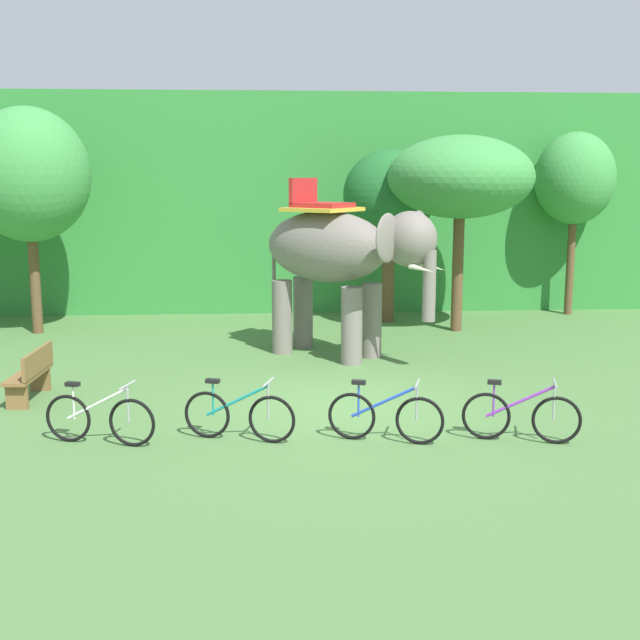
% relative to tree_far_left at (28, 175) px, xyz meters
% --- Properties ---
extents(ground_plane, '(80.00, 80.00, 0.00)m').
position_rel_tree_far_left_xyz_m(ground_plane, '(6.92, -6.87, -3.83)').
color(ground_plane, '#4C753D').
extents(foliage_hedge, '(36.00, 6.00, 6.07)m').
position_rel_tree_far_left_xyz_m(foliage_hedge, '(6.92, 5.48, -0.80)').
color(foliage_hedge, '#338438').
rests_on(foliage_hedge, ground).
extents(tree_far_left, '(2.91, 2.91, 5.45)m').
position_rel_tree_far_left_xyz_m(tree_far_left, '(0.00, 0.00, 0.00)').
color(tree_far_left, brown).
rests_on(tree_far_left, ground).
extents(tree_right, '(2.39, 2.39, 4.48)m').
position_rel_tree_far_left_xyz_m(tree_right, '(8.83, 0.96, -0.54)').
color(tree_right, brown).
rests_on(tree_right, ground).
extents(tree_left, '(3.54, 3.54, 4.80)m').
position_rel_tree_far_left_xyz_m(tree_left, '(10.36, -0.40, -0.06)').
color(tree_left, brown).
rests_on(tree_left, ground).
extents(tree_center, '(2.15, 2.15, 4.99)m').
position_rel_tree_far_left_xyz_m(tree_center, '(14.04, 1.78, -0.11)').
color(tree_center, brown).
rests_on(tree_center, ground).
extents(elephant, '(3.87, 3.48, 3.78)m').
position_rel_tree_far_left_xyz_m(elephant, '(7.17, -3.16, -1.63)').
color(elephant, slate).
rests_on(elephant, ground).
extents(bike_white, '(1.66, 0.64, 0.92)m').
position_rel_tree_far_left_xyz_m(bike_white, '(3.19, -8.59, -3.44)').
color(bike_white, black).
rests_on(bike_white, ground).
extents(bike_teal, '(1.65, 0.67, 0.92)m').
position_rel_tree_far_left_xyz_m(bike_teal, '(5.19, -8.56, -3.44)').
color(bike_teal, black).
rests_on(bike_teal, ground).
extents(bike_blue, '(1.65, 0.66, 0.92)m').
position_rel_tree_far_left_xyz_m(bike_blue, '(7.32, -8.77, -3.44)').
color(bike_blue, black).
rests_on(bike_blue, ground).
extents(bike_purple, '(1.66, 0.63, 0.92)m').
position_rel_tree_far_left_xyz_m(bike_purple, '(9.30, -8.89, -3.44)').
color(bike_purple, black).
rests_on(bike_purple, ground).
extents(wooden_bench, '(0.48, 1.52, 0.89)m').
position_rel_tree_far_left_xyz_m(wooden_bench, '(1.56, -6.12, -3.35)').
color(wooden_bench, brown).
rests_on(wooden_bench, ground).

